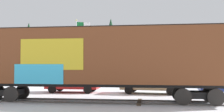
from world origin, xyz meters
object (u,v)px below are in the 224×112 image
object	(u,v)px
flagpole	(79,42)
freight_car	(96,58)
parked_car_red	(72,81)
parked_car_tan	(150,82)

from	to	relation	value
flagpole	freight_car	bearing A→B (deg)	-69.90
freight_car	parked_car_red	world-z (taller)	freight_car
freight_car	flagpole	distance (m)	14.48
parked_car_red	freight_car	bearing A→B (deg)	-58.99
parked_car_red	parked_car_tan	distance (m)	6.19
flagpole	parked_car_tan	size ratio (longest dim) A/B	1.57
parked_car_red	parked_car_tan	bearing A→B (deg)	0.57
freight_car	parked_car_red	size ratio (longest dim) A/B	3.93
freight_car	parked_car_tan	size ratio (longest dim) A/B	3.52
freight_car	parked_car_tan	bearing A→B (deg)	59.10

